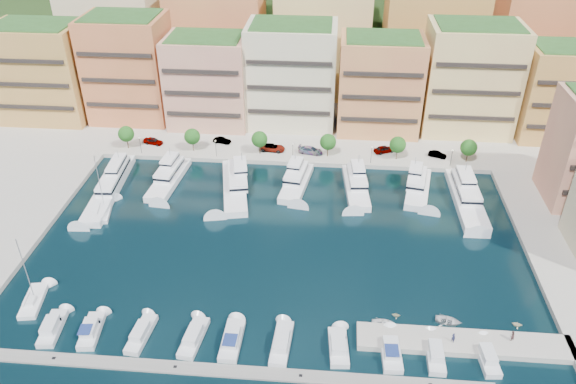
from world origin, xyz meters
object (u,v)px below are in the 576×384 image
at_px(lamppost_2, 293,149).
at_px(cruiser_6, 338,347).
at_px(lamppost_0, 140,142).
at_px(tender_3, 517,324).
at_px(lamppost_3, 371,152).
at_px(cruiser_8, 435,354).
at_px(tree_3, 328,142).
at_px(car_4, 384,149).
at_px(cruiser_4, 232,340).
at_px(tender_2, 448,321).
at_px(cruiser_0, 52,328).
at_px(car_0, 153,141).
at_px(tree_0, 126,134).
at_px(yacht_5, 418,185).
at_px(tree_4, 398,145).
at_px(lamppost_1, 216,146).
at_px(yacht_3, 297,180).
at_px(person_1, 512,336).
at_px(yacht_0, 111,184).
at_px(yacht_1, 169,177).
at_px(tender_1, 396,315).
at_px(cruiser_9, 487,357).
at_px(car_1, 222,140).
at_px(yacht_4, 356,185).
at_px(cruiser_2, 141,334).
at_px(cruiser_5, 282,344).
at_px(car_3, 310,150).
at_px(cruiser_7, 391,351).
at_px(tender_0, 384,324).
at_px(yacht_6, 466,195).
at_px(cruiser_3, 194,338).
at_px(sailboat_0, 34,302).
at_px(tree_1, 192,137).
at_px(sailboat_2, 104,211).
at_px(car_5, 437,155).
at_px(yacht_2, 235,183).
at_px(person_0, 453,338).

height_order(lamppost_2, cruiser_6, lamppost_2).
distance_m(lamppost_0, tender_3, 89.30).
relative_size(lamppost_3, cruiser_8, 0.54).
bearing_deg(tree_3, car_4, 12.91).
distance_m(cruiser_4, tender_2, 33.79).
height_order(tree_3, cruiser_0, tree_3).
distance_m(cruiser_8, car_0, 85.18).
distance_m(tree_0, tender_2, 85.42).
xyz_separation_m(lamppost_2, yacht_5, (27.74, -9.51, -2.62)).
relative_size(tree_4, lamppost_3, 1.35).
distance_m(yacht_5, car_4, 16.20).
relative_size(lamppost_1, yacht_3, 0.26).
distance_m(yacht_3, person_1, 55.61).
xyz_separation_m(tree_3, yacht_0, (-46.22, -16.91, -3.53)).
bearing_deg(tree_4, cruiser_6, -102.39).
height_order(yacht_1, tender_1, yacht_1).
distance_m(lamppost_3, cruiser_9, 57.78).
bearing_deg(yacht_1, tree_0, 136.76).
xyz_separation_m(cruiser_0, tender_3, (71.53, 7.24, -0.13)).
height_order(cruiser_0, car_1, car_1).
bearing_deg(lamppost_3, lamppost_2, 180.00).
relative_size(tree_3, yacht_4, 0.32).
bearing_deg(lamppost_1, lamppost_3, 0.00).
distance_m(tree_3, tender_2, 55.14).
relative_size(yacht_0, cruiser_2, 3.38).
bearing_deg(cruiser_9, tender_2, 122.08).
distance_m(cruiser_5, car_3, 59.16).
xyz_separation_m(tree_4, cruiser_7, (-5.10, -58.11, -4.17)).
bearing_deg(tender_0, tree_0, 51.81).
bearing_deg(person_1, yacht_5, -107.92).
height_order(tree_0, cruiser_8, tree_0).
xyz_separation_m(cruiser_7, tender_2, (9.44, 7.04, -0.15)).
bearing_deg(lamppost_2, lamppost_3, 0.00).
xyz_separation_m(yacht_6, cruiser_3, (-47.92, -43.23, -0.66)).
bearing_deg(cruiser_4, yacht_1, 115.64).
height_order(yacht_6, cruiser_8, yacht_6).
relative_size(yacht_4, cruiser_5, 2.02).
bearing_deg(tender_3, yacht_3, 56.95).
bearing_deg(tender_0, sailboat_0, 93.73).
distance_m(lamppost_1, tender_3, 74.85).
xyz_separation_m(tree_0, car_3, (43.93, 1.04, -2.91)).
bearing_deg(tree_1, cruiser_2, -84.76).
height_order(yacht_0, sailboat_2, sailboat_2).
height_order(tree_3, cruiser_7, tree_3).
height_order(car_0, car_5, car_0).
height_order(cruiser_5, car_4, car_4).
distance_m(yacht_2, person_0, 57.48).
bearing_deg(tree_0, cruiser_4, -58.73).
bearing_deg(lamppost_1, yacht_4, -17.37).
bearing_deg(yacht_2, cruiser_5, -71.87).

